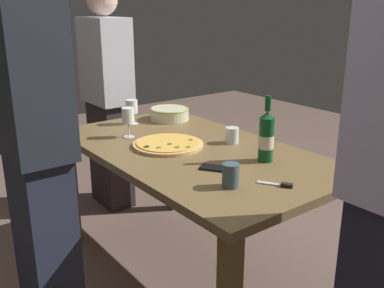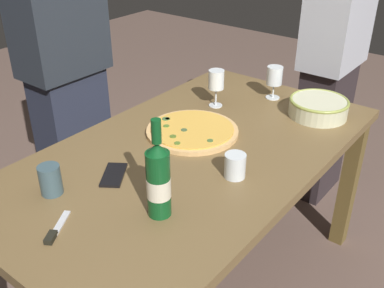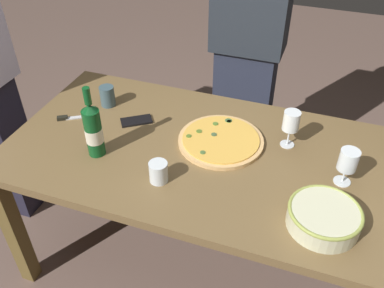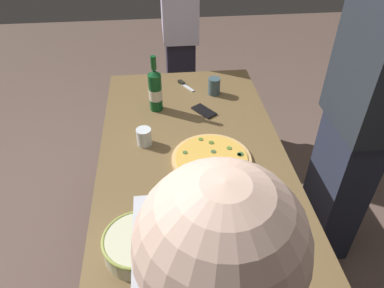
{
  "view_description": "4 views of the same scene",
  "coord_description": "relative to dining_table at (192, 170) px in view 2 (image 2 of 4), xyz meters",
  "views": [
    {
      "loc": [
        -1.75,
        1.34,
        1.47
      ],
      "look_at": [
        0.0,
        0.0,
        0.77
      ],
      "focal_mm": 41.15,
      "sensor_mm": 36.0,
      "label": 1
    },
    {
      "loc": [
        -1.18,
        -0.92,
        1.62
      ],
      "look_at": [
        0.0,
        0.0,
        0.77
      ],
      "focal_mm": 42.37,
      "sensor_mm": 36.0,
      "label": 2
    },
    {
      "loc": [
        0.46,
        -1.31,
        1.88
      ],
      "look_at": [
        0.0,
        0.0,
        0.77
      ],
      "focal_mm": 38.84,
      "sensor_mm": 36.0,
      "label": 3
    },
    {
      "loc": [
        1.38,
        -0.14,
        1.87
      ],
      "look_at": [
        0.0,
        0.0,
        0.77
      ],
      "focal_mm": 33.96,
      "sensor_mm": 36.0,
      "label": 4
    }
  ],
  "objects": [
    {
      "name": "wine_glass_by_bottle",
      "position": [
        0.63,
        0.0,
        0.2
      ],
      "size": [
        0.07,
        0.07,
        0.16
      ],
      "color": "white",
      "rests_on": "dining_table"
    },
    {
      "name": "serving_bowl",
      "position": [
        0.57,
        -0.25,
        0.14
      ],
      "size": [
        0.26,
        0.26,
        0.08
      ],
      "color": "beige",
      "rests_on": "dining_table"
    },
    {
      "name": "wine_glass_near_pizza",
      "position": [
        0.38,
        0.16,
        0.21
      ],
      "size": [
        0.07,
        0.07,
        0.17
      ],
      "color": "white",
      "rests_on": "dining_table"
    },
    {
      "name": "wine_bottle",
      "position": [
        -0.37,
        -0.16,
        0.22
      ],
      "size": [
        0.07,
        0.07,
        0.32
      ],
      "color": "#0F4B1F",
      "rests_on": "dining_table"
    },
    {
      "name": "cell_phone",
      "position": [
        -0.31,
        0.1,
        0.1
      ],
      "size": [
        0.16,
        0.14,
        0.01
      ],
      "primitive_type": "cube",
      "rotation": [
        0.0,
        0.0,
        2.18
      ],
      "color": "black",
      "rests_on": "dining_table"
    },
    {
      "name": "pizza",
      "position": [
        0.11,
        0.08,
        0.1
      ],
      "size": [
        0.38,
        0.38,
        0.03
      ],
      "color": "#DDAD6C",
      "rests_on": "dining_table"
    },
    {
      "name": "pizza_knife",
      "position": [
        -0.62,
        0.01,
        0.1
      ],
      "size": [
        0.14,
        0.1,
        0.02
      ],
      "color": "silver",
      "rests_on": "dining_table"
    },
    {
      "name": "dining_table",
      "position": [
        0.0,
        0.0,
        0.0
      ],
      "size": [
        1.6,
        0.9,
        0.75
      ],
      "color": "brown",
      "rests_on": "ground"
    },
    {
      "name": "cup_amber",
      "position": [
        -0.06,
        -0.23,
        0.14
      ],
      "size": [
        0.07,
        0.07,
        0.09
      ],
      "primitive_type": "cylinder",
      "color": "white",
      "rests_on": "dining_table"
    },
    {
      "name": "cup_ceramic",
      "position": [
        -0.51,
        0.18,
        0.14
      ],
      "size": [
        0.07,
        0.07,
        0.1
      ],
      "primitive_type": "cylinder",
      "color": "#3D555E",
      "rests_on": "dining_table"
    },
    {
      "name": "person_host",
      "position": [
        0.05,
        0.8,
        0.25
      ],
      "size": [
        0.39,
        0.24,
        1.76
      ],
      "rotation": [
        0.0,
        0.0,
        -1.63
      ],
      "color": "#24293A",
      "rests_on": "ground"
    },
    {
      "name": "person_guest_right",
      "position": [
        1.12,
        -0.08,
        0.16
      ],
      "size": [
        0.4,
        0.24,
        1.61
      ],
      "rotation": [
        0.0,
        0.0,
        3.07
      ],
      "color": "#2F2629",
      "rests_on": "ground"
    }
  ]
}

